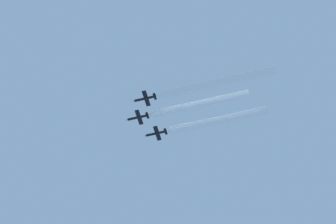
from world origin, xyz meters
TOP-DOWN VIEW (x-y plane):
  - jet_lead at (0.38, 6.59)m, footprint 8.69×12.65m
  - jet_left_wingman at (-10.31, -0.06)m, footprint 8.69×12.65m
  - jet_right_wingman at (10.33, 0.15)m, footprint 8.69×12.65m
  - smoke_trail_lead at (0.38, -23.66)m, footprint 3.75×48.97m
  - smoke_trail_left_wingman at (-10.31, -33.96)m, footprint 3.75×56.27m
  - smoke_trail_right_wingman at (10.33, -30.25)m, footprint 3.75×49.27m

SIDE VIEW (x-z plane):
  - smoke_trail_right_wingman at x=10.33m, z-range 239.30..243.05m
  - jet_right_wingman at x=10.33m, z-range 239.68..242.72m
  - smoke_trail_left_wingman at x=-10.31m, z-range 239.36..243.11m
  - jet_left_wingman at x=-10.31m, z-range 239.75..242.79m
  - smoke_trail_lead at x=0.38m, z-range 241.32..245.08m
  - jet_lead at x=0.38m, z-range 241.71..244.75m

